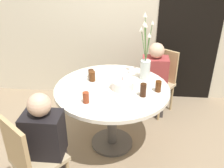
% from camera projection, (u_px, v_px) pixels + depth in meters
% --- Properties ---
extents(ground_plane, '(16.00, 16.00, 0.00)m').
position_uv_depth(ground_plane, '(112.00, 143.00, 3.06)').
color(ground_plane, '#89755B').
extents(wall_back, '(8.00, 0.05, 2.60)m').
position_uv_depth(wall_back, '(120.00, 14.00, 3.56)').
color(wall_back, beige).
rests_on(wall_back, ground_plane).
extents(doorway_panel, '(0.90, 0.01, 2.05)m').
position_uv_depth(doorway_panel, '(188.00, 35.00, 3.58)').
color(doorway_panel, black).
rests_on(doorway_panel, ground_plane).
extents(dining_table, '(1.25, 1.25, 0.78)m').
position_uv_depth(dining_table, '(112.00, 98.00, 2.76)').
color(dining_table, silver).
rests_on(dining_table, ground_plane).
extents(chair_left_flank, '(0.56, 0.56, 0.90)m').
position_uv_depth(chair_left_flank, '(160.00, 78.00, 3.52)').
color(chair_left_flank, tan).
rests_on(chair_left_flank, ground_plane).
extents(chair_right_flank, '(0.56, 0.56, 0.90)m').
position_uv_depth(chair_right_flank, '(30.00, 157.00, 2.16)').
color(chair_right_flank, tan).
rests_on(chair_right_flank, ground_plane).
extents(birthday_cake, '(0.24, 0.24, 0.14)m').
position_uv_depth(birthday_cake, '(123.00, 85.00, 2.65)').
color(birthday_cake, white).
rests_on(birthday_cake, dining_table).
extents(flower_vase, '(0.16, 0.33, 0.72)m').
position_uv_depth(flower_vase, '(145.00, 62.00, 2.81)').
color(flower_vase, silver).
rests_on(flower_vase, dining_table).
extents(side_plate, '(0.22, 0.22, 0.01)m').
position_uv_depth(side_plate, '(120.00, 72.00, 3.03)').
color(side_plate, white).
rests_on(side_plate, dining_table).
extents(drink_glass_0, '(0.06, 0.06, 0.10)m').
position_uv_depth(drink_glass_0, '(91.00, 74.00, 2.89)').
color(drink_glass_0, '#33190C').
rests_on(drink_glass_0, dining_table).
extents(drink_glass_1, '(0.07, 0.07, 0.12)m').
position_uv_depth(drink_glass_1, '(92.00, 76.00, 2.81)').
color(drink_glass_1, '#51280F').
rests_on(drink_glass_1, dining_table).
extents(drink_glass_2, '(0.06, 0.06, 0.12)m').
position_uv_depth(drink_glass_2, '(158.00, 86.00, 2.59)').
color(drink_glass_2, '#51280F').
rests_on(drink_glass_2, dining_table).
extents(drink_glass_3, '(0.06, 0.06, 0.11)m').
position_uv_depth(drink_glass_3, '(86.00, 98.00, 2.40)').
color(drink_glass_3, maroon).
rests_on(drink_glass_3, dining_table).
extents(drink_glass_4, '(0.06, 0.06, 0.14)m').
position_uv_depth(drink_glass_4, '(143.00, 90.00, 2.50)').
color(drink_glass_4, '#33190C').
rests_on(drink_glass_4, dining_table).
extents(person_woman, '(0.34, 0.24, 1.06)m').
position_uv_depth(person_woman, '(154.00, 82.00, 3.42)').
color(person_woman, '#383333').
rests_on(person_woman, ground_plane).
extents(person_boy, '(0.34, 0.24, 1.06)m').
position_uv_depth(person_boy, '(46.00, 148.00, 2.26)').
color(person_boy, '#383333').
rests_on(person_boy, ground_plane).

